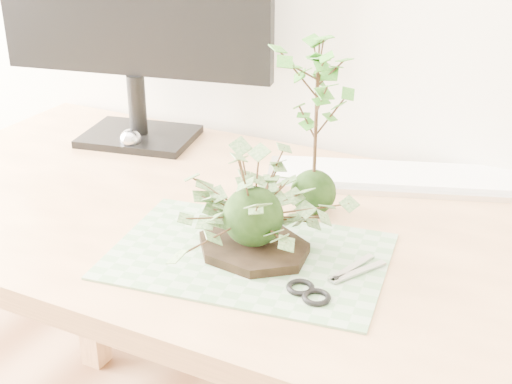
# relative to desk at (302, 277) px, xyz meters

# --- Properties ---
(desk) EXTENTS (1.60, 0.70, 0.74)m
(desk) POSITION_rel_desk_xyz_m (0.00, 0.00, 0.00)
(desk) COLOR tan
(desk) RESTS_ON ground_plane
(cutting_mat) EXTENTS (0.45, 0.34, 0.00)m
(cutting_mat) POSITION_rel_desk_xyz_m (-0.04, -0.11, 0.09)
(cutting_mat) COLOR #5F8B5B
(cutting_mat) RESTS_ON desk
(stone_dish) EXTENTS (0.21, 0.21, 0.01)m
(stone_dish) POSITION_rel_desk_xyz_m (-0.04, -0.10, 0.10)
(stone_dish) COLOR black
(stone_dish) RESTS_ON cutting_mat
(ivy_kokedama) EXTENTS (0.32, 0.32, 0.19)m
(ivy_kokedama) POSITION_rel_desk_xyz_m (-0.04, -0.10, 0.20)
(ivy_kokedama) COLOR black
(ivy_kokedama) RESTS_ON stone_dish
(maple_kokedama) EXTENTS (0.22, 0.22, 0.33)m
(maple_kokedama) POSITION_rel_desk_xyz_m (-0.01, 0.07, 0.32)
(maple_kokedama) COLOR black
(maple_kokedama) RESTS_ON desk
(keyboard) EXTENTS (0.50, 0.30, 0.02)m
(keyboard) POSITION_rel_desk_xyz_m (0.07, 0.26, 0.10)
(keyboard) COLOR silver
(keyboard) RESTS_ON desk
(monitor) EXTENTS (0.58, 0.21, 0.52)m
(monitor) POSITION_rel_desk_xyz_m (-0.48, 0.23, 0.39)
(monitor) COLOR black
(monitor) RESTS_ON desk
(foil_ball) EXTENTS (0.05, 0.05, 0.05)m
(foil_ball) POSITION_rel_desk_xyz_m (-0.47, 0.17, 0.11)
(foil_ball) COLOR silver
(foil_ball) RESTS_ON desk
(scissors) EXTENTS (0.09, 0.17, 0.01)m
(scissors) POSITION_rel_desk_xyz_m (0.10, -0.16, 0.10)
(scissors) COLOR #979797
(scissors) RESTS_ON cutting_mat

